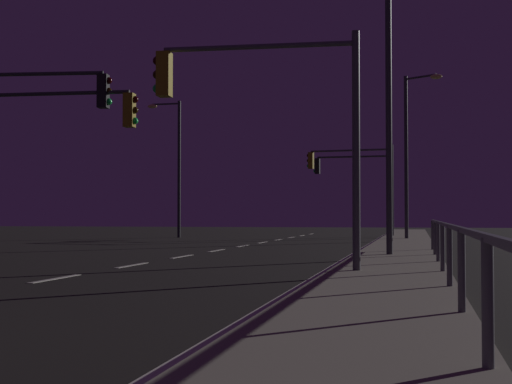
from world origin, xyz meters
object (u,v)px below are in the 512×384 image
traffic_light_overhead_east (261,102)px  street_lamp_across_street (174,156)px  traffic_light_far_right (353,171)px  traffic_light_far_left (46,134)px  traffic_light_near_right (354,176)px  street_lamp_far_end (392,89)px  traffic_light_mid_left (25,122)px  street_lamp_corner (411,141)px

traffic_light_overhead_east → street_lamp_across_street: street_lamp_across_street is taller
traffic_light_far_right → traffic_light_far_left: bearing=-106.7°
traffic_light_far_left → traffic_light_near_right: (6.68, 25.25, 0.06)m
traffic_light_overhead_east → traffic_light_far_right: bearing=90.8°
street_lamp_across_street → street_lamp_far_end: (12.83, -18.95, 0.20)m
traffic_light_overhead_east → street_lamp_across_street: 27.16m
traffic_light_mid_left → street_lamp_across_street: size_ratio=0.71×
street_lamp_far_end → traffic_light_mid_left: bearing=-168.5°
traffic_light_far_left → traffic_light_near_right: traffic_light_near_right is taller
traffic_light_far_right → traffic_light_mid_left: size_ratio=0.91×
street_lamp_corner → street_lamp_across_street: size_ratio=1.02×
traffic_light_mid_left → traffic_light_near_right: bearing=74.1°
traffic_light_mid_left → street_lamp_far_end: street_lamp_far_end is taller
traffic_light_far_left → street_lamp_corner: size_ratio=0.64×
traffic_light_far_right → traffic_light_mid_left: (-7.37, -22.86, 0.17)m
traffic_light_overhead_east → street_lamp_corner: bearing=82.2°
traffic_light_mid_left → street_lamp_corner: bearing=58.6°
traffic_light_mid_left → traffic_light_far_left: bearing=14.5°
traffic_light_far_left → traffic_light_mid_left: bearing=-165.5°
street_lamp_far_end → street_lamp_corner: bearing=88.4°
traffic_light_far_right → traffic_light_near_right: (-0.12, 2.54, -0.13)m
traffic_light_near_right → traffic_light_far_right: bearing=-87.3°
traffic_light_far_right → street_lamp_far_end: 21.00m
traffic_light_near_right → street_lamp_across_street: bearing=-156.1°
traffic_light_near_right → street_lamp_far_end: 23.54m
street_lamp_corner → street_lamp_far_end: size_ratio=1.01×
traffic_light_near_right → street_lamp_far_end: (2.97, -23.32, 1.21)m
traffic_light_far_right → traffic_light_near_right: traffic_light_far_right is taller
traffic_light_overhead_east → street_lamp_across_street: bearing=112.4°
traffic_light_near_right → street_lamp_corner: bearing=-66.7°
traffic_light_far_right → traffic_light_near_right: size_ratio=1.03×
traffic_light_far_left → street_lamp_across_street: (-3.18, 20.89, 1.08)m
street_lamp_across_street → traffic_light_overhead_east: bearing=-67.6°
street_lamp_corner → street_lamp_across_street: street_lamp_corner is taller
street_lamp_corner → traffic_light_far_right: bearing=121.4°
traffic_light_far_left → traffic_light_near_right: 26.12m
traffic_light_overhead_east → traffic_light_far_left: (-7.16, 4.21, -0.05)m
street_lamp_far_end → traffic_light_near_right: bearing=97.3°
traffic_light_near_right → street_lamp_corner: street_lamp_corner is taller
traffic_light_overhead_east → traffic_light_far_left: bearing=149.6°
traffic_light_far_right → traffic_light_near_right: 2.55m
street_lamp_across_street → street_lamp_far_end: bearing=-55.9°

